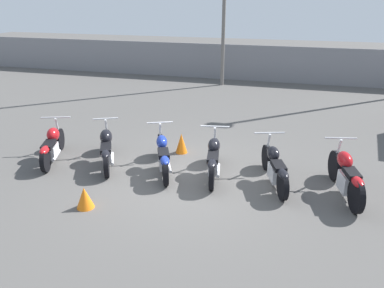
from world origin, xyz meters
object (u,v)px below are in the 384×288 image
at_px(motorcycle_slot_0, 52,145).
at_px(motorcycle_slot_2, 163,155).
at_px(traffic_cone_far, 85,198).
at_px(motorcycle_slot_1, 107,148).
at_px(motorcycle_slot_5, 346,175).
at_px(motorcycle_slot_3, 213,158).
at_px(traffic_cone_near, 181,143).
at_px(motorcycle_slot_4, 275,167).

bearing_deg(motorcycle_slot_0, motorcycle_slot_2, -16.85).
bearing_deg(traffic_cone_far, motorcycle_slot_1, 105.86).
bearing_deg(motorcycle_slot_1, motorcycle_slot_5, -27.38).
xyz_separation_m(motorcycle_slot_0, motorcycle_slot_1, (1.39, 0.18, 0.01)).
bearing_deg(motorcycle_slot_3, traffic_cone_near, 124.82).
relative_size(motorcycle_slot_1, motorcycle_slot_2, 0.97).
bearing_deg(traffic_cone_near, motorcycle_slot_0, -155.16).
height_order(motorcycle_slot_3, traffic_cone_far, motorcycle_slot_3).
bearing_deg(motorcycle_slot_5, traffic_cone_far, -171.27).
distance_m(motorcycle_slot_0, traffic_cone_near, 3.21).
height_order(motorcycle_slot_2, motorcycle_slot_3, motorcycle_slot_3).
relative_size(motorcycle_slot_5, traffic_cone_far, 4.66).
relative_size(motorcycle_slot_1, traffic_cone_near, 3.68).
height_order(motorcycle_slot_0, motorcycle_slot_3, motorcycle_slot_3).
relative_size(motorcycle_slot_0, motorcycle_slot_3, 0.94).
distance_m(motorcycle_slot_5, traffic_cone_near, 4.06).
xyz_separation_m(motorcycle_slot_2, traffic_cone_near, (0.08, 1.15, -0.14)).
xyz_separation_m(motorcycle_slot_1, motorcycle_slot_4, (3.97, 0.05, -0.02)).
bearing_deg(motorcycle_slot_3, motorcycle_slot_1, 171.17).
bearing_deg(motorcycle_slot_1, traffic_cone_near, 10.72).
xyz_separation_m(motorcycle_slot_3, motorcycle_slot_5, (2.77, -0.12, 0.02)).
bearing_deg(motorcycle_slot_3, motorcycle_slot_2, 172.39).
xyz_separation_m(motorcycle_slot_1, motorcycle_slot_5, (5.39, -0.06, 0.03)).
bearing_deg(motorcycle_slot_0, motorcycle_slot_5, -19.68).
bearing_deg(traffic_cone_near, motorcycle_slot_5, -17.48).
xyz_separation_m(motorcycle_slot_0, motorcycle_slot_3, (4.01, 0.25, 0.03)).
xyz_separation_m(motorcycle_slot_1, motorcycle_slot_2, (1.43, 0.01, -0.02)).
bearing_deg(motorcycle_slot_5, motorcycle_slot_4, 162.82).
bearing_deg(motorcycle_slot_3, motorcycle_slot_4, -10.73).
distance_m(motorcycle_slot_1, traffic_cone_far, 2.05).
distance_m(motorcycle_slot_0, motorcycle_slot_4, 5.37).
relative_size(motorcycle_slot_1, motorcycle_slot_3, 0.97).
height_order(motorcycle_slot_0, motorcycle_slot_5, motorcycle_slot_5).
bearing_deg(traffic_cone_far, traffic_cone_near, 72.91).
bearing_deg(motorcycle_slot_2, motorcycle_slot_5, -25.32).
bearing_deg(motorcycle_slot_3, motorcycle_slot_5, -12.75).
relative_size(motorcycle_slot_0, motorcycle_slot_5, 0.93).
xyz_separation_m(motorcycle_slot_0, motorcycle_slot_4, (5.36, 0.24, -0.01)).
relative_size(traffic_cone_near, traffic_cone_far, 1.22).
distance_m(motorcycle_slot_3, traffic_cone_far, 2.90).
xyz_separation_m(motorcycle_slot_2, motorcycle_slot_5, (3.95, -0.07, 0.05)).
bearing_deg(motorcycle_slot_5, motorcycle_slot_0, 168.31).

